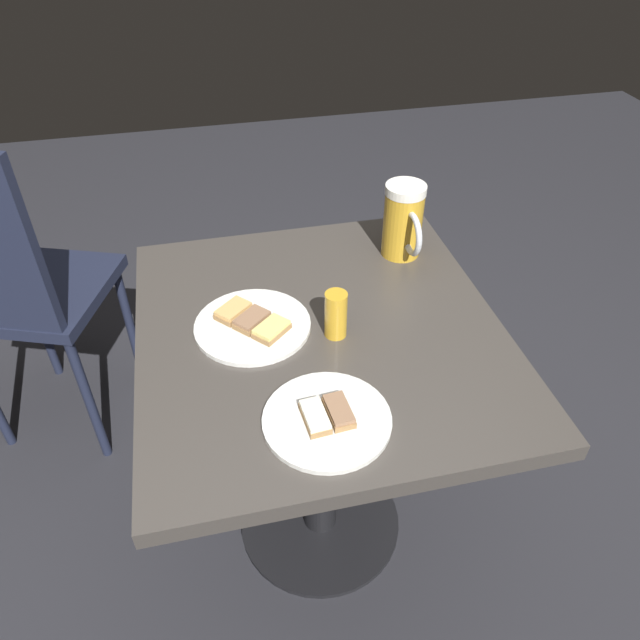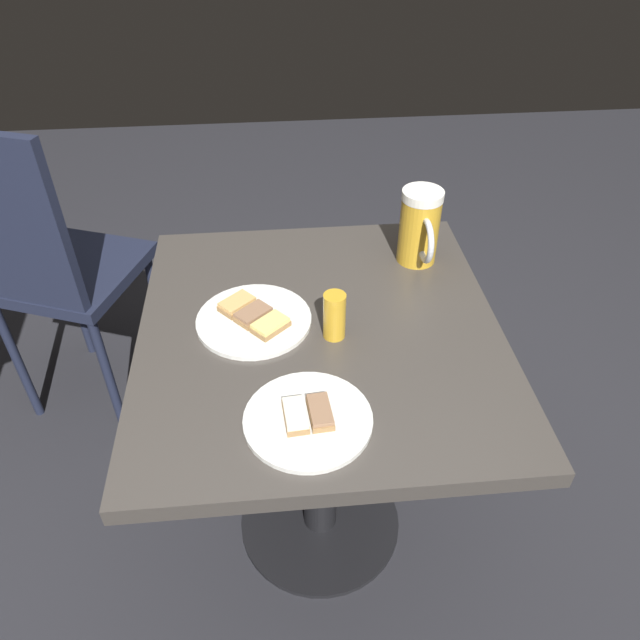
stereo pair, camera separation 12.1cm
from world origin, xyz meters
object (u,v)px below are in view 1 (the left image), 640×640
at_px(plate_far, 327,419).
at_px(cafe_chair, 16,284).
at_px(beer_glass_small, 336,315).
at_px(beer_mug, 404,221).
at_px(plate_near, 253,324).

xyz_separation_m(plate_far, cafe_chair, (0.77, 0.67, -0.15)).
bearing_deg(plate_far, cafe_chair, 41.01).
height_order(plate_far, cafe_chair, cafe_chair).
relative_size(beer_glass_small, cafe_chair, 0.10).
bearing_deg(beer_mug, beer_glass_small, 138.40).
distance_m(beer_glass_small, cafe_chair, 0.94).
distance_m(plate_near, cafe_chair, 0.77).
xyz_separation_m(plate_far, beer_glass_small, (0.22, -0.07, 0.04)).
bearing_deg(beer_glass_small, cafe_chair, 53.48).
distance_m(plate_far, beer_glass_small, 0.24).
xyz_separation_m(beer_mug, cafe_chair, (0.29, 0.96, -0.23)).
distance_m(beer_mug, beer_glass_small, 0.34).
relative_size(plate_near, beer_glass_small, 2.36).
relative_size(plate_far, beer_glass_small, 2.22).
height_order(plate_far, beer_glass_small, beer_glass_small).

